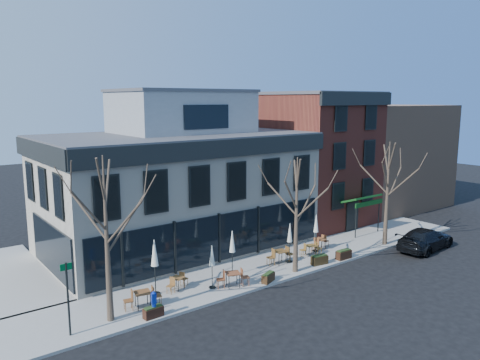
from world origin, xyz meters
TOP-DOWN VIEW (x-y plane):
  - ground at (0.00, 0.00)m, footprint 120.00×120.00m
  - sidewalk_front at (3.25, -2.15)m, footprint 33.50×4.70m
  - sidewalk_side at (-11.25, 6.00)m, footprint 4.50×12.00m
  - corner_building at (0.07, 5.07)m, footprint 18.39×10.39m
  - red_brick_building at (13.00, 4.98)m, footprint 8.20×11.78m
  - bg_building at (23.00, 6.00)m, footprint 12.00×12.00m
  - tree_corner at (-8.49, -3.20)m, footprint 3.93×3.98m
  - tree_mid at (3.01, -3.90)m, footprint 3.50×3.55m
  - tree_right at (12.01, -3.90)m, footprint 3.72×3.77m
  - sign_pole at (-10.50, -3.50)m, footprint 0.50×0.10m
  - parked_sedan at (13.62, -6.12)m, footprint 5.46×2.58m
  - call_box at (-6.71, -4.20)m, footprint 0.27×0.27m
  - cafe_set_0 at (-6.67, -2.88)m, footprint 1.99×0.93m
  - cafe_set_1 at (-4.12, -1.94)m, footprint 1.64×1.02m
  - cafe_set_2 at (-1.45, -3.49)m, footprint 1.94×1.16m
  - cafe_set_3 at (3.24, -2.29)m, footprint 1.99×0.90m
  - cafe_set_4 at (5.96, -2.32)m, footprint 1.64×0.83m
  - cafe_set_5 at (7.38, -1.87)m, footprint 1.82×0.83m
  - umbrella_0 at (-5.38, -1.77)m, footprint 0.49×0.49m
  - umbrella_1 at (-2.47, -2.92)m, footprint 0.40×0.40m
  - umbrella_2 at (-0.45, -2.09)m, footprint 0.44×0.44m
  - umbrella_3 at (3.84, -2.48)m, footprint 0.42×0.42m
  - umbrella_4 at (6.82, -1.95)m, footprint 0.42×0.42m
  - planter_0 at (-6.74, -4.16)m, footprint 1.00×0.45m
  - planter_1 at (0.58, -4.17)m, footprint 1.05×0.71m
  - planter_2 at (5.09, -3.94)m, footprint 1.16×0.61m
  - planter_3 at (7.12, -4.20)m, footprint 1.13×0.49m

SIDE VIEW (x-z plane):
  - ground at x=0.00m, z-range 0.00..0.00m
  - sidewalk_front at x=3.25m, z-range 0.00..0.15m
  - sidewalk_side at x=-11.25m, z-range 0.00..0.15m
  - planter_1 at x=0.58m, z-range 0.15..0.69m
  - planter_0 at x=-6.74m, z-range 0.15..0.70m
  - planter_2 at x=5.09m, z-range 0.15..0.77m
  - planter_3 at x=7.12m, z-range 0.15..0.77m
  - cafe_set_4 at x=5.96m, z-range 0.16..1.00m
  - cafe_set_1 at x=-4.12m, z-range 0.16..1.02m
  - cafe_set_5 at x=7.38m, z-range 0.16..1.09m
  - cafe_set_2 at x=-1.45m, z-range 0.16..1.17m
  - cafe_set_0 at x=-6.67m, z-range 0.16..1.19m
  - cafe_set_3 at x=3.24m, z-range 0.16..1.19m
  - parked_sedan at x=13.62m, z-range 0.00..1.54m
  - call_box at x=-6.71m, z-range 0.19..1.54m
  - umbrella_1 at x=-2.47m, z-range 0.66..3.14m
  - umbrella_3 at x=3.84m, z-range 0.69..3.29m
  - umbrella_4 at x=6.82m, z-range 0.69..3.31m
  - sign_pole at x=-10.50m, z-range 0.37..3.77m
  - umbrella_2 at x=-0.45m, z-range 0.72..3.48m
  - umbrella_0 at x=-5.38m, z-range 0.78..3.82m
  - tree_mid at x=3.01m, z-range 0.27..7.31m
  - tree_right at x=12.01m, z-range 0.28..7.76m
  - tree_corner at x=-8.49m, z-range 0.29..8.21m
  - corner_building at x=0.07m, z-range -0.83..10.27m
  - bg_building at x=23.00m, z-range 0.00..10.00m
  - red_brick_building at x=13.00m, z-range 0.05..11.22m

